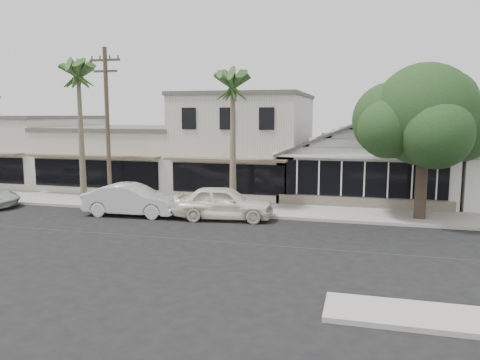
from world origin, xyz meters
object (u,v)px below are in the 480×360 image
(utility_pole, at_px, (108,124))
(car_0, at_px, (224,203))
(car_1, at_px, (132,200))
(shade_tree, at_px, (423,118))

(utility_pole, relative_size, car_0, 1.77)
(utility_pole, relative_size, car_1, 1.77)
(car_0, height_order, shade_tree, shade_tree)
(utility_pole, xyz_separation_m, shade_tree, (16.68, 1.37, 0.38))
(utility_pole, relative_size, shade_tree, 1.15)
(utility_pole, distance_m, car_0, 8.13)
(utility_pole, height_order, car_0, utility_pole)
(car_0, xyz_separation_m, shade_tree, (9.63, 2.35, 4.31))
(utility_pole, xyz_separation_m, car_0, (7.06, -0.98, -3.92))
(utility_pole, bearing_deg, car_1, -33.03)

